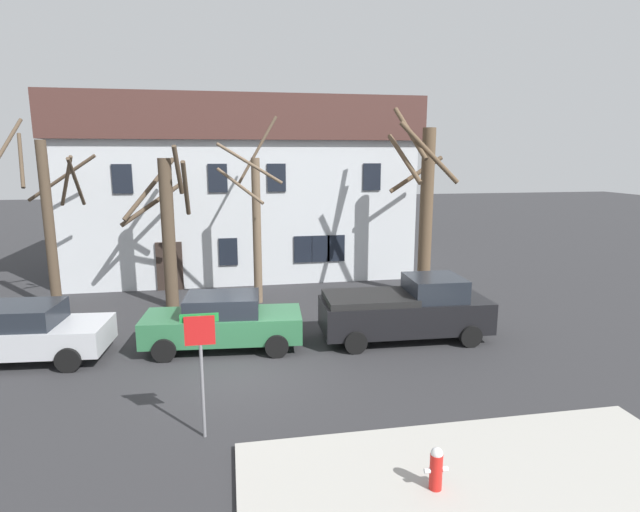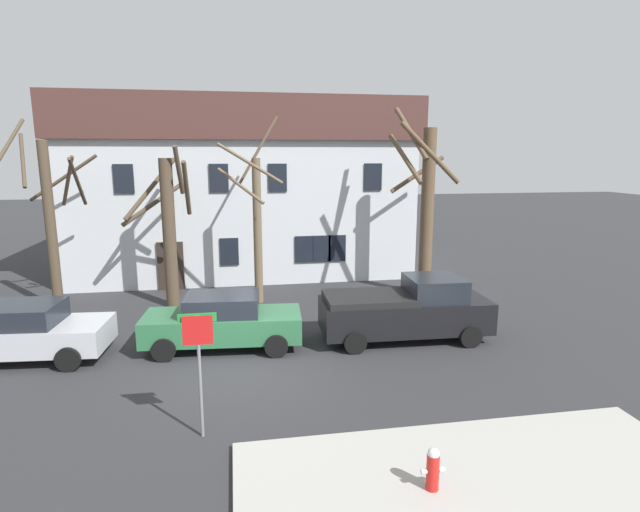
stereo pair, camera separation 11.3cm
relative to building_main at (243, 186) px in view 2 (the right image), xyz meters
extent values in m
plane|color=#2D2D30|center=(-0.56, -13.21, -4.23)|extent=(120.00, 120.00, 0.00)
cube|color=silver|center=(0.00, 0.00, -1.03)|extent=(15.70, 7.97, 6.40)
cube|color=#4C2D28|center=(0.00, 0.00, 3.13)|extent=(16.20, 8.47, 1.92)
cube|color=#2D231E|center=(-3.27, -4.03, -3.18)|extent=(1.10, 0.12, 2.10)
cube|color=black|center=(-0.76, -4.02, -2.63)|extent=(0.80, 0.08, 1.20)
cube|color=black|center=(2.55, -4.02, -2.63)|extent=(0.80, 0.08, 1.20)
cube|color=black|center=(3.37, -4.02, -2.63)|extent=(0.80, 0.08, 1.20)
cube|color=black|center=(4.07, -4.02, -2.63)|extent=(0.80, 0.08, 1.20)
cube|color=black|center=(-4.95, -4.02, 0.57)|extent=(0.80, 0.08, 1.20)
cube|color=black|center=(-1.09, -4.02, 0.57)|extent=(0.80, 0.08, 1.20)
cube|color=black|center=(1.42, -4.02, 0.57)|extent=(0.80, 0.08, 1.20)
cube|color=black|center=(5.70, -4.02, 0.57)|extent=(0.80, 0.08, 1.20)
cylinder|color=#4C3D2D|center=(-7.16, -6.37, -1.08)|extent=(0.37, 0.37, 6.29)
cylinder|color=#4C3D2D|center=(-8.29, -6.24, 1.95)|extent=(0.39, 2.36, 1.84)
cylinder|color=#4C3D2D|center=(-6.54, -5.96, 0.57)|extent=(0.97, 1.40, 1.90)
cylinder|color=#4C3D2D|center=(-7.78, -6.57, 1.35)|extent=(0.56, 1.38, 1.92)
cylinder|color=#4C3D2D|center=(-6.11, -6.29, 0.55)|extent=(0.30, 2.20, 1.84)
cylinder|color=#4C3D2D|center=(-6.97, -5.05, 0.66)|extent=(2.73, 0.53, 1.82)
cylinder|color=#4C3D2D|center=(-2.94, -6.65, -1.40)|extent=(0.49, 0.49, 5.65)
cylinder|color=#4C3D2D|center=(-2.46, -6.71, 0.98)|extent=(0.30, 1.13, 1.81)
cylinder|color=#4C3D2D|center=(-3.64, -5.78, 0.27)|extent=(1.95, 1.62, 2.34)
cylinder|color=#4C3D2D|center=(-2.22, -6.65, 0.30)|extent=(0.17, 1.58, 2.10)
cylinder|color=#4C3D2D|center=(-3.62, -5.60, -0.35)|extent=(2.27, 1.56, 1.59)
cylinder|color=brown|center=(0.37, -6.62, -1.40)|extent=(0.33, 0.33, 5.66)
cylinder|color=brown|center=(0.50, -5.86, 1.70)|extent=(1.63, 0.39, 2.65)
cylinder|color=brown|center=(0.11, -7.74, 1.23)|extent=(2.32, 0.64, 1.48)
cylinder|color=brown|center=(-0.24, -7.41, 0.43)|extent=(1.69, 1.36, 1.30)
cylinder|color=brown|center=(7.29, -6.60, -0.82)|extent=(0.53, 0.53, 6.83)
cylinder|color=brown|center=(6.19, -6.87, 1.40)|extent=(0.75, 2.37, 1.95)
cylinder|color=brown|center=(6.38, -6.92, 2.35)|extent=(0.86, 2.01, 2.10)
cylinder|color=brown|center=(7.23, -5.46, 0.72)|extent=(2.38, 0.31, 1.57)
cylinder|color=brown|center=(6.90, -7.62, 1.62)|extent=(2.24, 1.00, 2.37)
cube|color=#B7BABF|center=(-6.61, -11.28, -3.54)|extent=(4.89, 2.26, 0.74)
cube|color=#1E232B|center=(-6.61, -11.28, -2.88)|extent=(2.31, 1.83, 0.58)
cylinder|color=black|center=(-4.92, -10.46, -3.89)|extent=(0.70, 0.27, 0.68)
cylinder|color=black|center=(-5.07, -12.35, -3.89)|extent=(0.70, 0.27, 0.68)
cube|color=#2D6B42|center=(-0.96, -11.36, -3.53)|extent=(4.80, 2.11, 0.77)
cube|color=#1E232B|center=(-0.96, -11.36, -2.85)|extent=(2.26, 1.70, 0.58)
cylinder|color=black|center=(0.69, -10.60, -3.89)|extent=(0.69, 0.27, 0.68)
cylinder|color=black|center=(0.56, -12.35, -3.89)|extent=(0.69, 0.27, 0.68)
cylinder|color=black|center=(-2.48, -10.36, -3.89)|extent=(0.69, 0.27, 0.68)
cylinder|color=black|center=(-2.61, -12.11, -3.89)|extent=(0.69, 0.27, 0.68)
cube|color=black|center=(4.69, -11.57, -3.42)|extent=(5.32, 2.10, 0.98)
cube|color=#1E232B|center=(5.64, -11.60, -2.58)|extent=(1.74, 1.75, 0.70)
cube|color=black|center=(3.53, -11.53, -2.83)|extent=(2.80, 1.94, 0.20)
cylinder|color=black|center=(6.51, -10.66, -3.89)|extent=(0.69, 0.24, 0.68)
cylinder|color=black|center=(6.45, -12.59, -3.89)|extent=(0.69, 0.24, 0.68)
cylinder|color=black|center=(2.93, -10.55, -3.89)|extent=(0.69, 0.24, 0.68)
cylinder|color=black|center=(2.87, -12.47, -3.89)|extent=(0.69, 0.24, 0.68)
cylinder|color=red|center=(2.66, -18.89, -3.79)|extent=(0.22, 0.22, 0.65)
sphere|color=silver|center=(2.66, -18.89, -3.44)|extent=(0.21, 0.21, 0.21)
cylinder|color=silver|center=(2.50, -18.89, -3.75)|extent=(0.10, 0.09, 0.09)
cylinder|color=silver|center=(2.82, -18.89, -3.75)|extent=(0.10, 0.09, 0.09)
cylinder|color=slate|center=(-1.33, -16.30, -2.92)|extent=(0.07, 0.07, 2.63)
cube|color=red|center=(-1.33, -16.32, -1.91)|extent=(0.60, 0.03, 0.60)
cube|color=#1E8C38|center=(-1.33, -16.28, -1.66)|extent=(0.76, 0.02, 0.18)
torus|color=black|center=(-6.47, -8.48, -3.88)|extent=(0.69, 0.26, 0.71)
torus|color=black|center=(-7.46, -8.17, -3.88)|extent=(0.69, 0.26, 0.71)
cylinder|color=maroon|center=(-6.96, -8.32, -3.66)|extent=(0.96, 0.34, 0.19)
cylinder|color=maroon|center=(-7.16, -8.26, -3.43)|extent=(0.10, 0.06, 0.45)
camera|label=1|loc=(-0.67, -26.16, 1.51)|focal=28.39mm
camera|label=2|loc=(-0.56, -26.18, 1.51)|focal=28.39mm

